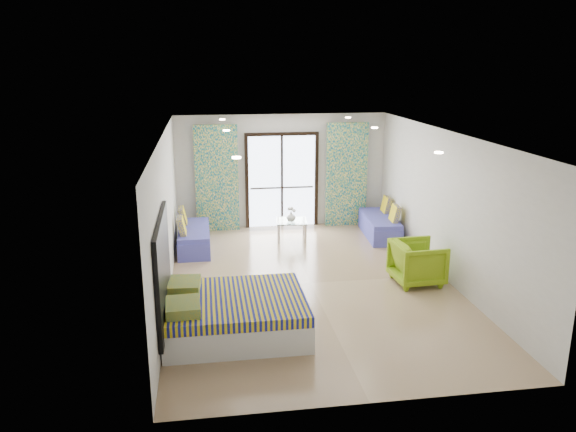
{
  "coord_description": "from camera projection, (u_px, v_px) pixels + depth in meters",
  "views": [
    {
      "loc": [
        -1.82,
        -9.32,
        3.9
      ],
      "look_at": [
        -0.34,
        0.47,
        1.15
      ],
      "focal_mm": 35.0,
      "sensor_mm": 36.0,
      "label": 1
    }
  ],
  "objects": [
    {
      "name": "curtain_right",
      "position": [
        346.0,
        175.0,
        13.48
      ],
      "size": [
        1.0,
        0.1,
        2.5
      ],
      "primitive_type": "cube",
      "color": "silver",
      "rests_on": "floor"
    },
    {
      "name": "wall_back",
      "position": [
        282.0,
        171.0,
        13.4
      ],
      "size": [
        5.0,
        0.01,
        2.7
      ],
      "primitive_type": null,
      "color": "silver",
      "rests_on": "ground"
    },
    {
      "name": "daybed_left",
      "position": [
        193.0,
        237.0,
        11.96
      ],
      "size": [
        0.66,
        1.69,
        0.83
      ],
      "rotation": [
        0.0,
        0.0,
        0.0
      ],
      "color": "#4849AD",
      "rests_on": "floor"
    },
    {
      "name": "armchair",
      "position": [
        418.0,
        260.0,
        10.09
      ],
      "size": [
        0.83,
        0.88,
        0.86
      ],
      "primitive_type": "imported",
      "rotation": [
        0.0,
        0.0,
        1.63
      ],
      "color": "#82AA16",
      "rests_on": "floor"
    },
    {
      "name": "wall_left",
      "position": [
        166.0,
        217.0,
        9.47
      ],
      "size": [
        0.01,
        7.5,
        2.7
      ],
      "primitive_type": null,
      "color": "silver",
      "rests_on": "ground"
    },
    {
      "name": "downlight_d",
      "position": [
        375.0,
        128.0,
        10.63
      ],
      "size": [
        0.12,
        0.12,
        0.02
      ],
      "primitive_type": "cylinder",
      "color": "#FFE0B2",
      "rests_on": "ceiling"
    },
    {
      "name": "switch_plate",
      "position": [
        167.0,
        242.0,
        9.1
      ],
      "size": [
        0.02,
        0.1,
        0.1
      ],
      "primitive_type": "cube",
      "color": "silver",
      "rests_on": "wall_left"
    },
    {
      "name": "vase",
      "position": [
        291.0,
        217.0,
        12.49
      ],
      "size": [
        0.28,
        0.28,
        0.21
      ],
      "primitive_type": "imported",
      "rotation": [
        0.0,
        0.0,
        -0.42
      ],
      "color": "white",
      "rests_on": "coffee_table"
    },
    {
      "name": "headboard",
      "position": [
        163.0,
        270.0,
        7.91
      ],
      "size": [
        0.06,
        2.1,
        1.5
      ],
      "primitive_type": "cube",
      "color": "black",
      "rests_on": "floor"
    },
    {
      "name": "downlight_a",
      "position": [
        236.0,
        158.0,
        7.37
      ],
      "size": [
        0.12,
        0.12,
        0.02
      ],
      "primitive_type": "cylinder",
      "color": "#FFE0B2",
      "rests_on": "ceiling"
    },
    {
      "name": "downlight_f",
      "position": [
        348.0,
        118.0,
        12.53
      ],
      "size": [
        0.12,
        0.12,
        0.02
      ],
      "primitive_type": "cylinder",
      "color": "#FFE0B2",
      "rests_on": "ceiling"
    },
    {
      "name": "downlight_b",
      "position": [
        439.0,
        153.0,
        7.77
      ],
      "size": [
        0.12,
        0.12,
        0.02
      ],
      "primitive_type": "cylinder",
      "color": "#FFE0B2",
      "rests_on": "ceiling"
    },
    {
      "name": "downlight_e",
      "position": [
        222.0,
        119.0,
        12.13
      ],
      "size": [
        0.12,
        0.12,
        0.02
      ],
      "primitive_type": "cylinder",
      "color": "#FFE0B2",
      "rests_on": "ceiling"
    },
    {
      "name": "balcony_door",
      "position": [
        282.0,
        175.0,
        13.4
      ],
      "size": [
        1.76,
        0.08,
        2.28
      ],
      "color": "black",
      "rests_on": "floor"
    },
    {
      "name": "balcony_rail",
      "position": [
        282.0,
        188.0,
        13.49
      ],
      "size": [
        1.52,
        0.03,
        0.04
      ],
      "primitive_type": "cube",
      "color": "#595451",
      "rests_on": "balcony_door"
    },
    {
      "name": "wall_front",
      "position": [
        375.0,
        298.0,
        6.25
      ],
      "size": [
        5.0,
        0.01,
        2.7
      ],
      "primitive_type": null,
      "color": "silver",
      "rests_on": "ground"
    },
    {
      "name": "downlight_c",
      "position": [
        226.0,
        130.0,
        10.22
      ],
      "size": [
        0.12,
        0.12,
        0.02
      ],
      "primitive_type": "cylinder",
      "color": "#FFE0B2",
      "rests_on": "ceiling"
    },
    {
      "name": "floor",
      "position": [
        310.0,
        283.0,
        10.19
      ],
      "size": [
        5.0,
        7.5,
        0.01
      ],
      "primitive_type": null,
      "color": "#967959",
      "rests_on": "ground"
    },
    {
      "name": "bed",
      "position": [
        234.0,
        314.0,
        8.26
      ],
      "size": [
        2.06,
        1.68,
        0.71
      ],
      "color": "silver",
      "rests_on": "floor"
    },
    {
      "name": "ceiling",
      "position": [
        312.0,
        134.0,
        9.46
      ],
      "size": [
        5.0,
        7.5,
        0.01
      ],
      "primitive_type": null,
      "color": "silver",
      "rests_on": "ground"
    },
    {
      "name": "curtain_left",
      "position": [
        217.0,
        179.0,
        13.03
      ],
      "size": [
        1.0,
        0.1,
        2.5
      ],
      "primitive_type": "cube",
      "color": "silver",
      "rests_on": "floor"
    },
    {
      "name": "daybed_right",
      "position": [
        380.0,
        225.0,
        12.85
      ],
      "size": [
        0.78,
        1.73,
        0.83
      ],
      "rotation": [
        0.0,
        0.0,
        -0.08
      ],
      "color": "#4849AD",
      "rests_on": "floor"
    },
    {
      "name": "coffee_table",
      "position": [
        292.0,
        223.0,
        12.57
      ],
      "size": [
        0.74,
        0.74,
        0.77
      ],
      "rotation": [
        0.0,
        0.0,
        -0.11
      ],
      "color": "silver",
      "rests_on": "floor"
    },
    {
      "name": "wall_right",
      "position": [
        446.0,
        206.0,
        10.19
      ],
      "size": [
        0.01,
        7.5,
        2.7
      ],
      "primitive_type": null,
      "color": "silver",
      "rests_on": "ground"
    }
  ]
}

